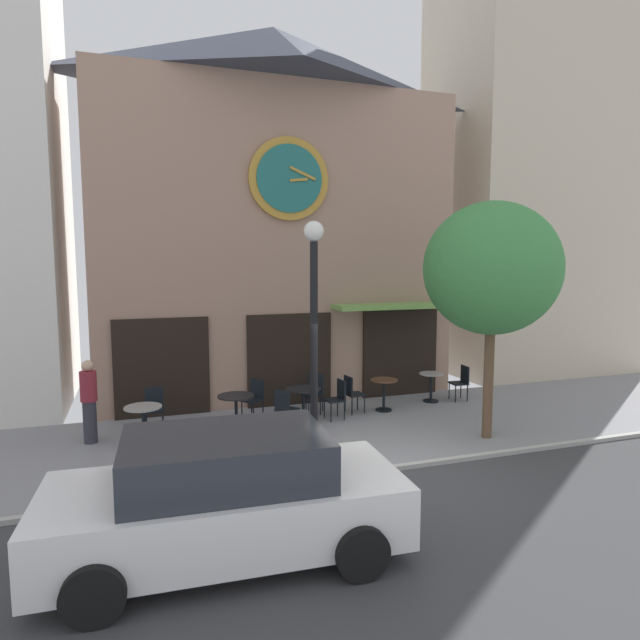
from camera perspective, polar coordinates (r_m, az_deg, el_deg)
ground_plane at (r=9.57m, az=8.61°, el=-16.16°), size 24.30×10.08×0.13m
clock_building at (r=14.70m, az=-4.77°, el=11.45°), size 9.21×4.05×9.59m
neighbor_building_right at (r=19.67m, az=21.71°, el=15.40°), size 6.26×4.01×13.73m
street_lamp at (r=9.66m, az=-0.64°, el=-2.21°), size 0.36×0.36×4.31m
street_tree at (r=11.31m, az=17.75°, el=5.16°), size 2.79×2.51×4.79m
cafe_table_rightmost at (r=11.39m, az=-18.17°, el=-9.70°), size 0.73×0.73×0.75m
cafe_table_center_left at (r=11.83m, az=-8.86°, el=-8.77°), size 0.79×0.79×0.75m
cafe_table_leftmost at (r=12.27m, az=-1.78°, el=-8.11°), size 0.79×0.79×0.75m
cafe_table_near_door at (r=13.20m, az=6.78°, el=-7.30°), size 0.65×0.65×0.77m
cafe_table_near_curb at (r=14.22m, az=11.66°, el=-6.53°), size 0.61×0.61×0.74m
cafe_chair_mid_row at (r=12.45m, az=1.88°, el=-8.06°), size 0.44×0.44×0.90m
cafe_chair_curbside at (r=12.56m, az=-6.92°, el=-7.98°), size 0.56×0.56×0.90m
cafe_chair_near_tree at (r=12.92m, az=3.38°, el=-7.53°), size 0.44×0.44×0.90m
cafe_chair_facing_street at (r=11.61m, az=-3.72°, el=-9.13°), size 0.56×0.56×0.90m
cafe_chair_corner at (r=14.54m, az=14.72°, el=-6.16°), size 0.43×0.43×0.90m
cafe_chair_right_end at (r=12.20m, az=-17.11°, el=-8.65°), size 0.42×0.42×0.90m
cafe_chair_under_awning at (r=13.00m, az=-0.52°, el=-7.43°), size 0.54×0.54×0.90m
pedestrian_maroon at (r=11.72m, az=-23.23°, el=-7.82°), size 0.39×0.39×1.67m
parked_car_white at (r=7.00m, az=-9.84°, el=-17.95°), size 4.39×2.19×1.55m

